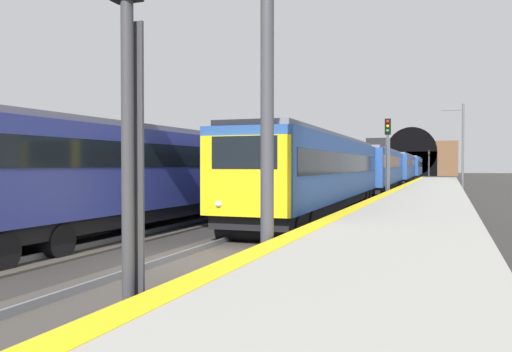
{
  "coord_description": "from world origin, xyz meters",
  "views": [
    {
      "loc": [
        -11.46,
        -5.63,
        2.41
      ],
      "look_at": [
        6.95,
        1.29,
        1.99
      ],
      "focal_mm": 36.15,
      "sensor_mm": 36.0,
      "label": 1
    }
  ],
  "objects_px": {
    "catenary_mast_near": "(463,146)",
    "railway_signal_near": "(128,93)",
    "overhead_signal_gantry": "(91,23)",
    "train_adjacent_platform": "(265,169)",
    "railway_signal_mid": "(388,152)",
    "catenary_mast_far": "(321,155)",
    "railway_signal_far": "(429,161)",
    "train_main_approaching": "(390,168)"
  },
  "relations": [
    {
      "from": "train_adjacent_platform",
      "to": "catenary_mast_near",
      "type": "distance_m",
      "value": 27.84
    },
    {
      "from": "railway_signal_far",
      "to": "railway_signal_mid",
      "type": "bearing_deg",
      "value": 0.0
    },
    {
      "from": "train_main_approaching",
      "to": "overhead_signal_gantry",
      "type": "xyz_separation_m",
      "value": [
        -43.47,
        2.34,
        3.62
      ]
    },
    {
      "from": "railway_signal_mid",
      "to": "train_adjacent_platform",
      "type": "bearing_deg",
      "value": -48.2
    },
    {
      "from": "train_adjacent_platform",
      "to": "catenary_mast_near",
      "type": "xyz_separation_m",
      "value": [
        25.26,
        -11.51,
        2.14
      ]
    },
    {
      "from": "railway_signal_near",
      "to": "catenary_mast_near",
      "type": "xyz_separation_m",
      "value": [
        48.69,
        -5.0,
        0.99
      ]
    },
    {
      "from": "train_adjacent_platform",
      "to": "railway_signal_near",
      "type": "relative_size",
      "value": 7.57
    },
    {
      "from": "train_main_approaching",
      "to": "railway_signal_near",
      "type": "xyz_separation_m",
      "value": [
        -48.06,
        -1.83,
        1.17
      ]
    },
    {
      "from": "catenary_mast_near",
      "to": "catenary_mast_far",
      "type": "height_order",
      "value": "catenary_mast_near"
    },
    {
      "from": "railway_signal_mid",
      "to": "catenary_mast_far",
      "type": "distance_m",
      "value": 39.6
    },
    {
      "from": "railway_signal_near",
      "to": "catenary_mast_far",
      "type": "xyz_separation_m",
      "value": [
        66.53,
        13.33,
        0.57
      ]
    },
    {
      "from": "train_adjacent_platform",
      "to": "railway_signal_mid",
      "type": "distance_m",
      "value": 8.8
    },
    {
      "from": "railway_signal_near",
      "to": "catenary_mast_near",
      "type": "bearing_deg",
      "value": 174.13
    },
    {
      "from": "catenary_mast_far",
      "to": "catenary_mast_near",
      "type": "bearing_deg",
      "value": -134.21
    },
    {
      "from": "overhead_signal_gantry",
      "to": "catenary_mast_near",
      "type": "distance_m",
      "value": 45.07
    },
    {
      "from": "overhead_signal_gantry",
      "to": "catenary_mast_near",
      "type": "bearing_deg",
      "value": -11.74
    },
    {
      "from": "train_adjacent_platform",
      "to": "catenary_mast_near",
      "type": "height_order",
      "value": "catenary_mast_near"
    },
    {
      "from": "overhead_signal_gantry",
      "to": "catenary_mast_far",
      "type": "relative_size",
      "value": 1.2
    },
    {
      "from": "train_main_approaching",
      "to": "railway_signal_far",
      "type": "height_order",
      "value": "railway_signal_far"
    },
    {
      "from": "railway_signal_near",
      "to": "overhead_signal_gantry",
      "type": "distance_m",
      "value": 6.66
    },
    {
      "from": "railway_signal_far",
      "to": "catenary_mast_near",
      "type": "bearing_deg",
      "value": 5.33
    },
    {
      "from": "overhead_signal_gantry",
      "to": "catenary_mast_far",
      "type": "distance_m",
      "value": 62.64
    },
    {
      "from": "railway_signal_near",
      "to": "overhead_signal_gantry",
      "type": "relative_size",
      "value": 0.61
    },
    {
      "from": "railway_signal_near",
      "to": "catenary_mast_far",
      "type": "distance_m",
      "value": 67.85
    },
    {
      "from": "train_main_approaching",
      "to": "catenary_mast_near",
      "type": "height_order",
      "value": "catenary_mast_near"
    },
    {
      "from": "train_main_approaching",
      "to": "overhead_signal_gantry",
      "type": "distance_m",
      "value": 43.69
    },
    {
      "from": "train_adjacent_platform",
      "to": "overhead_signal_gantry",
      "type": "relative_size",
      "value": 4.58
    },
    {
      "from": "train_main_approaching",
      "to": "catenary_mast_far",
      "type": "distance_m",
      "value": 21.83
    },
    {
      "from": "train_main_approaching",
      "to": "railway_signal_far",
      "type": "relative_size",
      "value": 14.85
    },
    {
      "from": "railway_signal_mid",
      "to": "catenary_mast_near",
      "type": "relative_size",
      "value": 0.65
    },
    {
      "from": "railway_signal_far",
      "to": "catenary_mast_near",
      "type": "relative_size",
      "value": 0.65
    },
    {
      "from": "train_adjacent_platform",
      "to": "overhead_signal_gantry",
      "type": "bearing_deg",
      "value": -171.29
    },
    {
      "from": "railway_signal_far",
      "to": "overhead_signal_gantry",
      "type": "bearing_deg",
      "value": -2.44
    },
    {
      "from": "train_main_approaching",
      "to": "railway_signal_mid",
      "type": "bearing_deg",
      "value": 4.42
    },
    {
      "from": "catenary_mast_near",
      "to": "railway_signal_near",
      "type": "bearing_deg",
      "value": 174.13
    },
    {
      "from": "railway_signal_mid",
      "to": "overhead_signal_gantry",
      "type": "bearing_deg",
      "value": -9.59
    },
    {
      "from": "catenary_mast_near",
      "to": "catenary_mast_far",
      "type": "distance_m",
      "value": 25.58
    },
    {
      "from": "train_main_approaching",
      "to": "railway_signal_near",
      "type": "distance_m",
      "value": 48.11
    },
    {
      "from": "train_main_approaching",
      "to": "catenary_mast_far",
      "type": "height_order",
      "value": "catenary_mast_far"
    },
    {
      "from": "railway_signal_far",
      "to": "catenary_mast_far",
      "type": "xyz_separation_m",
      "value": [
        -35.74,
        13.33,
        0.61
      ]
    },
    {
      "from": "railway_signal_mid",
      "to": "catenary_mast_far",
      "type": "xyz_separation_m",
      "value": [
        37.28,
        13.33,
        0.6
      ]
    },
    {
      "from": "train_adjacent_platform",
      "to": "railway_signal_near",
      "type": "distance_m",
      "value": 24.35
    }
  ]
}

